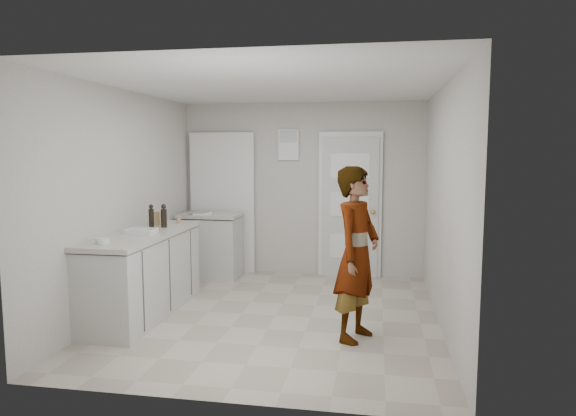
% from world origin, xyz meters
% --- Properties ---
extents(ground, '(4.00, 4.00, 0.00)m').
position_xyz_m(ground, '(0.00, 0.00, 0.00)').
color(ground, '#A79D8C').
rests_on(ground, ground).
extents(room_shell, '(4.00, 4.00, 4.00)m').
position_xyz_m(room_shell, '(-0.17, 1.95, 1.02)').
color(room_shell, '#AFABA5').
rests_on(room_shell, ground).
extents(main_counter, '(0.64, 1.96, 0.93)m').
position_xyz_m(main_counter, '(-1.45, -0.20, 0.43)').
color(main_counter, silver).
rests_on(main_counter, ground).
extents(side_counter, '(0.84, 0.61, 0.93)m').
position_xyz_m(side_counter, '(-1.25, 1.55, 0.43)').
color(side_counter, silver).
rests_on(side_counter, ground).
extents(person, '(0.60, 0.72, 1.67)m').
position_xyz_m(person, '(0.90, -0.54, 0.83)').
color(person, silver).
rests_on(person, ground).
extents(cake_mix_box, '(0.11, 0.06, 0.16)m').
position_xyz_m(cake_mix_box, '(-1.51, 0.31, 1.01)').
color(cake_mix_box, olive).
rests_on(cake_mix_box, main_counter).
extents(spice_jar, '(0.05, 0.05, 0.08)m').
position_xyz_m(spice_jar, '(-1.32, 0.52, 0.96)').
color(spice_jar, tan).
rests_on(spice_jar, main_counter).
extents(oil_cruet_a, '(0.07, 0.07, 0.27)m').
position_xyz_m(oil_cruet_a, '(-1.36, 0.18, 1.05)').
color(oil_cruet_a, black).
rests_on(oil_cruet_a, main_counter).
extents(oil_cruet_b, '(0.06, 0.06, 0.27)m').
position_xyz_m(oil_cruet_b, '(-1.50, 0.13, 1.05)').
color(oil_cruet_b, black).
rests_on(oil_cruet_b, main_counter).
extents(baking_dish, '(0.31, 0.22, 0.05)m').
position_xyz_m(baking_dish, '(-1.43, -0.27, 0.95)').
color(baking_dish, silver).
rests_on(baking_dish, main_counter).
extents(egg_bowl, '(0.14, 0.14, 0.05)m').
position_xyz_m(egg_bowl, '(-1.52, -0.91, 0.95)').
color(egg_bowl, silver).
rests_on(egg_bowl, main_counter).
extents(papers, '(0.32, 0.38, 0.01)m').
position_xyz_m(papers, '(-1.34, 1.48, 0.93)').
color(papers, white).
rests_on(papers, side_counter).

